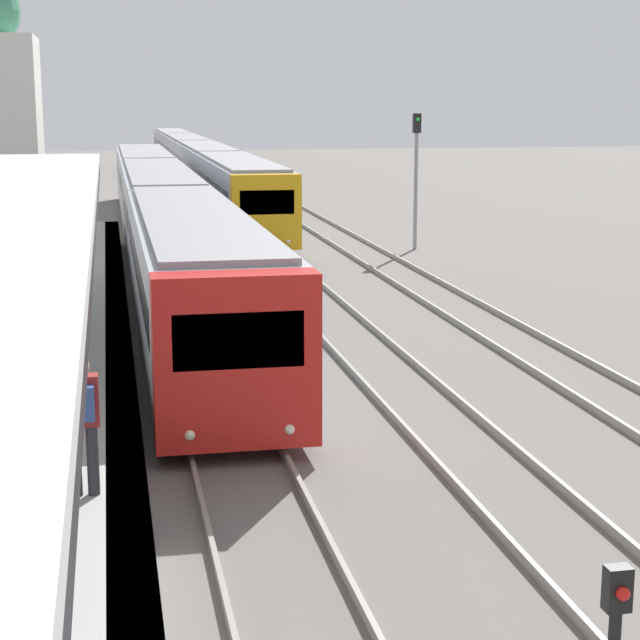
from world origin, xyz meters
name	(u,v)px	position (x,y,z in m)	size (l,w,h in m)	color
person_on_platform	(82,415)	(-2.20, 10.55, 1.89)	(0.40, 0.40, 1.66)	#2D2D33
train_near	(160,208)	(0.00, 36.90, 1.69)	(2.53, 46.40, 3.05)	red
train_far	(196,162)	(3.62, 65.73, 1.69)	(2.48, 60.79, 3.04)	gold
signal_mast_far	(416,165)	(9.33, 36.51, 3.14)	(0.28, 0.29, 4.98)	gray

